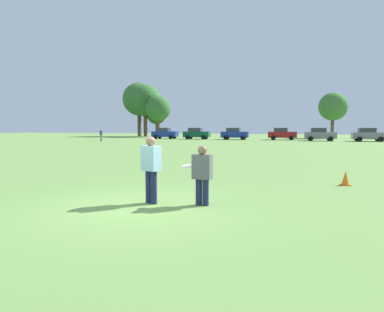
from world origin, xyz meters
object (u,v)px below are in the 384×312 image
Objects in this scene: player_defender at (202,172)px; parked_car_mid_right at (282,134)px; bystander_sideline_watcher at (101,134)px; parked_car_near_left at (165,133)px; player_thrower at (151,166)px; parked_car_center at (235,134)px; parked_car_far_right at (368,135)px; traffic_cone at (345,178)px; parked_car_near_right at (320,134)px; parked_car_mid_left at (196,133)px; frisbee at (187,166)px.

parked_car_mid_right is (-0.43, 45.49, 0.10)m from player_defender.
parked_car_near_left is at bearing 68.78° from bystander_sideline_watcher.
parked_car_mid_right reaches higher than player_defender.
parked_car_near_left is (-19.26, 44.58, 0.10)m from player_defender.
parked_car_center is at bearing 97.94° from player_thrower.
parked_car_far_right is (12.29, 43.36, -0.03)m from player_thrower.
traffic_cone is 39.70m from bystander_sideline_watcher.
parked_car_near_right is 30.49m from bystander_sideline_watcher.
parked_car_mid_left is 1.00× the size of parked_car_far_right.
parked_car_mid_left is (-13.70, 44.46, 0.10)m from player_defender.
parked_car_mid_right is 11.68m from parked_car_far_right.
bystander_sideline_watcher reaches higher than frisbee.
parked_car_mid_right is at bearing 156.24° from parked_car_near_right.
parked_car_mid_right is at bearing 90.54° from player_defender.
player_thrower is at bearing -98.03° from parked_car_near_right.
player_defender is at bearing -131.43° from traffic_cone.
player_defender reaches higher than traffic_cone.
parked_car_center is at bearing -171.52° from parked_car_mid_right.
parked_car_near_right is at bearing 83.12° from frisbee.
player_thrower is 1.14× the size of player_defender.
frisbee is 0.06× the size of parked_car_near_left.
parked_car_center reaches higher than traffic_cone.
player_thrower is 46.35m from parked_car_mid_left.
parked_car_near_right is 6.18m from parked_car_far_right.
traffic_cone is at bearing -60.32° from parked_car_near_left.
bystander_sideline_watcher is (-23.40, -12.70, 0.01)m from parked_car_mid_right.
parked_car_mid_right reaches higher than frisbee.
player_defender is at bearing -53.99° from bystander_sideline_watcher.
parked_car_mid_left is at bearing 106.66° from frisbee.
parked_car_center is (-6.22, 44.63, -0.03)m from player_thrower.
player_defender reaches higher than frisbee.
parked_car_mid_left and parked_car_mid_right have the same top height.
frisbee is 43.52m from parked_car_near_right.
parked_car_near_right is 2.58× the size of bystander_sideline_watcher.
parked_car_center is 18.56m from parked_car_far_right.
parked_car_mid_left is 1.00× the size of parked_car_near_right.
parked_car_mid_left is at bearing 113.44° from traffic_cone.
parked_car_mid_left is at bearing 105.54° from player_thrower.
player_defender is 0.35× the size of parked_car_mid_left.
frisbee is 0.06× the size of parked_car_far_right.
frisbee is 0.56× the size of traffic_cone.
parked_car_near_left is at bearing 178.75° from parked_car_mid_left.
frisbee is 40.34m from bystander_sideline_watcher.
parked_car_mid_right is 1.00× the size of parked_car_far_right.
parked_car_mid_right is 1.00× the size of parked_car_near_right.
parked_car_near_left is 18.85m from parked_car_mid_right.
player_defender is 48.56m from parked_car_near_left.
player_thrower reaches higher than frisbee.
parked_car_far_right is (11.44, -2.33, 0.00)m from parked_car_mid_right.
parked_car_far_right is at bearing 79.42° from traffic_cone.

